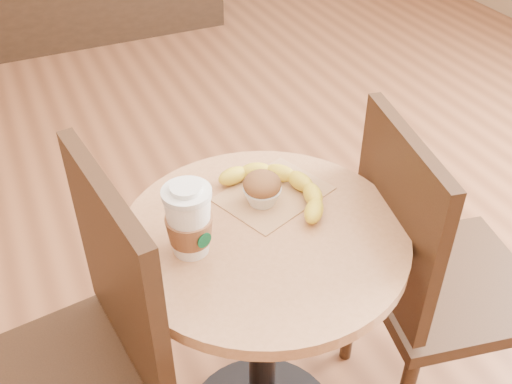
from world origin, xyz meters
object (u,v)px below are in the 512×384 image
chair_left (77,371)px  chair_right (429,274)px  muffin (262,189)px  cafe_table (263,309)px  banana (277,191)px  coffee_cup (189,222)px

chair_left → chair_right: 0.87m
chair_left → muffin: (0.48, 0.11, 0.25)m
chair_left → muffin: 0.55m
cafe_table → banana: banana is taller
chair_left → coffee_cup: (0.28, 0.03, 0.28)m
cafe_table → coffee_cup: size_ratio=4.54×
chair_left → coffee_cup: 0.40m
coffee_cup → chair_left: bearing=168.6°
chair_left → muffin: bearing=95.9°
chair_left → banana: chair_left is taller
muffin → cafe_table: bearing=-113.0°
muffin → chair_right: bearing=-24.2°
cafe_table → chair_right: chair_right is taller
coffee_cup → banana: (0.24, 0.08, -0.05)m
cafe_table → chair_right: size_ratio=0.80×
chair_right → banana: 0.47m
chair_right → banana: size_ratio=3.47×
cafe_table → chair_right: 0.43m
banana → chair_right: bearing=-50.6°
muffin → coffee_cup: bearing=-158.3°
chair_right → banana: bearing=74.9°
banana → cafe_table: bearing=-154.5°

